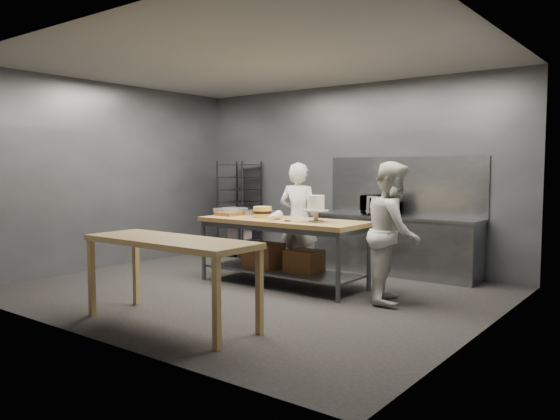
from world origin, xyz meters
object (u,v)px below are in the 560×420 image
(chef_behind, at_px, (299,219))
(chef_right, at_px, (393,232))
(work_table, at_px, (281,244))
(speed_rack, at_px, (240,209))
(microwave, at_px, (381,205))
(near_counter, at_px, (170,247))
(frosted_cake_stand, at_px, (316,206))
(layer_cake, at_px, (262,212))

(chef_behind, height_order, chef_right, chef_behind)
(work_table, bearing_deg, speed_rack, 143.95)
(work_table, distance_m, speed_rack, 2.71)
(chef_right, relative_size, microwave, 3.14)
(work_table, distance_m, microwave, 1.86)
(near_counter, height_order, chef_right, chef_right)
(near_counter, relative_size, speed_rack, 1.14)
(work_table, relative_size, microwave, 4.43)
(work_table, bearing_deg, near_counter, -83.84)
(chef_behind, height_order, frosted_cake_stand, chef_behind)
(chef_behind, bearing_deg, frosted_cake_stand, 128.18)
(chef_right, distance_m, frosted_cake_stand, 1.09)
(microwave, height_order, frosted_cake_stand, frosted_cake_stand)
(chef_right, relative_size, frosted_cake_stand, 4.88)
(work_table, xyz_separation_m, speed_rack, (-2.18, 1.58, 0.28))
(chef_behind, height_order, layer_cake, chef_behind)
(work_table, distance_m, layer_cake, 0.54)
(near_counter, distance_m, frosted_cake_stand, 2.24)
(speed_rack, distance_m, layer_cake, 2.44)
(near_counter, bearing_deg, chef_behind, 98.40)
(chef_right, bearing_deg, microwave, 9.79)
(work_table, distance_m, chef_behind, 0.76)
(frosted_cake_stand, bearing_deg, chef_right, 6.00)
(speed_rack, distance_m, chef_behind, 2.19)
(work_table, xyz_separation_m, near_counter, (0.24, -2.23, 0.24))
(frosted_cake_stand, bearing_deg, layer_cake, 178.00)
(near_counter, xyz_separation_m, frosted_cake_stand, (0.36, 2.18, 0.32))
(chef_behind, bearing_deg, work_table, 96.17)
(work_table, xyz_separation_m, frosted_cake_stand, (0.60, -0.04, 0.56))
(chef_right, height_order, microwave, chef_right)
(chef_right, bearing_deg, frosted_cake_stand, 74.20)
(speed_rack, bearing_deg, frosted_cake_stand, -30.37)
(speed_rack, relative_size, chef_right, 1.03)
(work_table, xyz_separation_m, microwave, (0.67, 1.66, 0.48))
(speed_rack, height_order, chef_behind, speed_rack)
(speed_rack, relative_size, chef_behind, 1.03)
(chef_behind, relative_size, chef_right, 1.00)
(microwave, bearing_deg, chef_behind, -130.94)
(microwave, xyz_separation_m, layer_cake, (-1.00, -1.67, -0.05))
(chef_behind, distance_m, chef_right, 1.94)
(work_table, relative_size, frosted_cake_stand, 6.87)
(speed_rack, xyz_separation_m, chef_behind, (1.99, -0.91, -0.00))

